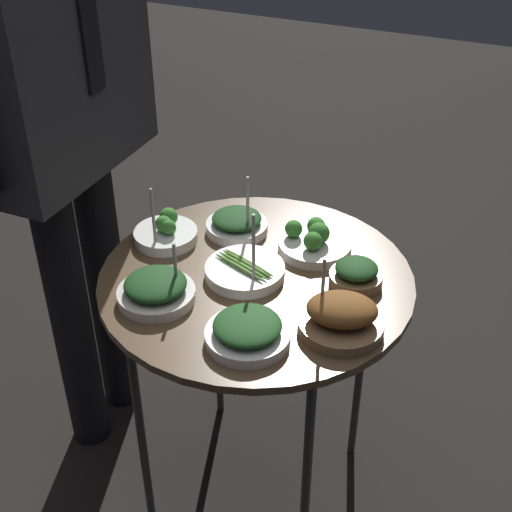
{
  "coord_description": "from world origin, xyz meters",
  "views": [
    {
      "loc": [
        -1.12,
        -0.48,
        1.57
      ],
      "look_at": [
        0.0,
        0.0,
        0.73
      ],
      "focal_mm": 50.0,
      "sensor_mm": 36.0,
      "label": 1
    }
  ],
  "objects_px": {
    "bowl_roast_back_right": "(341,317)",
    "waiter_figure": "(50,68)",
    "bowl_asparagus_center": "(245,270)",
    "bowl_spinach_mid_left": "(156,290)",
    "bowl_spinach_mid_right": "(356,275)",
    "bowl_broccoli_front_left": "(314,241)",
    "bowl_spinach_far_rim": "(237,223)",
    "bowl_broccoli_front_center": "(166,232)",
    "serving_cart": "(256,294)",
    "bowl_spinach_back_left": "(248,331)"
  },
  "relations": [
    {
      "from": "bowl_roast_back_right",
      "to": "bowl_broccoli_front_left",
      "type": "relative_size",
      "value": 1.01
    },
    {
      "from": "bowl_spinach_far_rim",
      "to": "bowl_roast_back_right",
      "type": "height_order",
      "value": "bowl_spinach_far_rim"
    },
    {
      "from": "bowl_spinach_mid_left",
      "to": "bowl_spinach_far_rim",
      "type": "bearing_deg",
      "value": -7.92
    },
    {
      "from": "bowl_spinach_back_left",
      "to": "waiter_figure",
      "type": "xyz_separation_m",
      "value": [
        0.25,
        0.57,
        0.34
      ]
    },
    {
      "from": "serving_cart",
      "to": "bowl_spinach_mid_right",
      "type": "relative_size",
      "value": 6.14
    },
    {
      "from": "waiter_figure",
      "to": "bowl_spinach_mid_left",
      "type": "bearing_deg",
      "value": -121.24
    },
    {
      "from": "bowl_broccoli_front_center",
      "to": "bowl_spinach_mid_right",
      "type": "height_order",
      "value": "bowl_broccoli_front_center"
    },
    {
      "from": "bowl_spinach_mid_left",
      "to": "bowl_asparagus_center",
      "type": "bearing_deg",
      "value": -42.01
    },
    {
      "from": "bowl_spinach_mid_left",
      "to": "waiter_figure",
      "type": "distance_m",
      "value": 0.53
    },
    {
      "from": "serving_cart",
      "to": "bowl_roast_back_right",
      "type": "xyz_separation_m",
      "value": [
        -0.1,
        -0.22,
        0.08
      ]
    },
    {
      "from": "bowl_roast_back_right",
      "to": "bowl_spinach_mid_right",
      "type": "relative_size",
      "value": 1.49
    },
    {
      "from": "bowl_broccoli_front_left",
      "to": "serving_cart",
      "type": "bearing_deg",
      "value": 150.64
    },
    {
      "from": "bowl_spinach_mid_left",
      "to": "bowl_spinach_mid_right",
      "type": "bearing_deg",
      "value": -59.5
    },
    {
      "from": "bowl_spinach_far_rim",
      "to": "bowl_asparagus_center",
      "type": "distance_m",
      "value": 0.18
    },
    {
      "from": "bowl_asparagus_center",
      "to": "bowl_broccoli_front_left",
      "type": "xyz_separation_m",
      "value": [
        0.15,
        -0.1,
        0.01
      ]
    },
    {
      "from": "bowl_asparagus_center",
      "to": "bowl_spinach_mid_left",
      "type": "xyz_separation_m",
      "value": [
        -0.15,
        0.13,
        0.01
      ]
    },
    {
      "from": "bowl_broccoli_front_center",
      "to": "bowl_broccoli_front_left",
      "type": "bearing_deg",
      "value": -73.71
    },
    {
      "from": "bowl_asparagus_center",
      "to": "waiter_figure",
      "type": "bearing_deg",
      "value": 82.13
    },
    {
      "from": "serving_cart",
      "to": "waiter_figure",
      "type": "bearing_deg",
      "value": 83.64
    },
    {
      "from": "bowl_roast_back_right",
      "to": "bowl_spinach_far_rim",
      "type": "bearing_deg",
      "value": 53.53
    },
    {
      "from": "bowl_roast_back_right",
      "to": "waiter_figure",
      "type": "xyz_separation_m",
      "value": [
        0.16,
        0.72,
        0.33
      ]
    },
    {
      "from": "bowl_broccoli_front_left",
      "to": "bowl_spinach_mid_right",
      "type": "relative_size",
      "value": 1.47
    },
    {
      "from": "waiter_figure",
      "to": "serving_cart",
      "type": "bearing_deg",
      "value": -96.36
    },
    {
      "from": "bowl_spinach_mid_right",
      "to": "bowl_spinach_mid_left",
      "type": "bearing_deg",
      "value": 120.5
    },
    {
      "from": "bowl_spinach_back_left",
      "to": "bowl_broccoli_front_center",
      "type": "xyz_separation_m",
      "value": [
        0.25,
        0.31,
        -0.0
      ]
    },
    {
      "from": "bowl_roast_back_right",
      "to": "bowl_broccoli_front_left",
      "type": "bearing_deg",
      "value": 30.18
    },
    {
      "from": "bowl_spinach_far_rim",
      "to": "bowl_broccoli_front_left",
      "type": "xyz_separation_m",
      "value": [
        -0.0,
        -0.19,
        0.0
      ]
    },
    {
      "from": "bowl_spinach_far_rim",
      "to": "bowl_roast_back_right",
      "type": "bearing_deg",
      "value": -126.47
    },
    {
      "from": "bowl_spinach_mid_right",
      "to": "bowl_spinach_back_left",
      "type": "bearing_deg",
      "value": 151.9
    },
    {
      "from": "serving_cart",
      "to": "bowl_broccoli_front_left",
      "type": "relative_size",
      "value": 4.17
    },
    {
      "from": "bowl_spinach_mid_left",
      "to": "bowl_broccoli_front_center",
      "type": "xyz_separation_m",
      "value": [
        0.2,
        0.09,
        -0.0
      ]
    },
    {
      "from": "serving_cart",
      "to": "bowl_spinach_mid_right",
      "type": "distance_m",
      "value": 0.22
    },
    {
      "from": "bowl_roast_back_right",
      "to": "bowl_spinach_back_left",
      "type": "relative_size",
      "value": 1.02
    },
    {
      "from": "serving_cart",
      "to": "bowl_spinach_back_left",
      "type": "relative_size",
      "value": 4.21
    },
    {
      "from": "serving_cart",
      "to": "bowl_roast_back_right",
      "type": "relative_size",
      "value": 4.13
    },
    {
      "from": "bowl_asparagus_center",
      "to": "serving_cart",
      "type": "bearing_deg",
      "value": -63.71
    },
    {
      "from": "bowl_roast_back_right",
      "to": "bowl_asparagus_center",
      "type": "distance_m",
      "value": 0.26
    },
    {
      "from": "bowl_spinach_far_rim",
      "to": "bowl_spinach_mid_left",
      "type": "height_order",
      "value": "bowl_spinach_far_rim"
    },
    {
      "from": "bowl_broccoli_front_center",
      "to": "bowl_spinach_mid_right",
      "type": "bearing_deg",
      "value": -89.17
    },
    {
      "from": "bowl_spinach_back_left",
      "to": "waiter_figure",
      "type": "height_order",
      "value": "waiter_figure"
    },
    {
      "from": "bowl_broccoli_front_left",
      "to": "bowl_spinach_back_left",
      "type": "relative_size",
      "value": 1.01
    },
    {
      "from": "bowl_broccoli_front_left",
      "to": "waiter_figure",
      "type": "bearing_deg",
      "value": 98.34
    },
    {
      "from": "serving_cart",
      "to": "bowl_broccoli_front_left",
      "type": "distance_m",
      "value": 0.18
    },
    {
      "from": "serving_cart",
      "to": "bowl_spinach_far_rim",
      "type": "height_order",
      "value": "bowl_spinach_far_rim"
    },
    {
      "from": "waiter_figure",
      "to": "bowl_asparagus_center",
      "type": "bearing_deg",
      "value": -97.87
    },
    {
      "from": "bowl_roast_back_right",
      "to": "bowl_asparagus_center",
      "type": "xyz_separation_m",
      "value": [
        0.09,
        0.24,
        -0.02
      ]
    },
    {
      "from": "serving_cart",
      "to": "bowl_spinach_far_rim",
      "type": "distance_m",
      "value": 0.19
    },
    {
      "from": "bowl_roast_back_right",
      "to": "bowl_asparagus_center",
      "type": "bearing_deg",
      "value": 69.72
    },
    {
      "from": "bowl_roast_back_right",
      "to": "waiter_figure",
      "type": "distance_m",
      "value": 0.81
    },
    {
      "from": "bowl_spinach_back_left",
      "to": "bowl_spinach_mid_left",
      "type": "bearing_deg",
      "value": 79.02
    }
  ]
}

